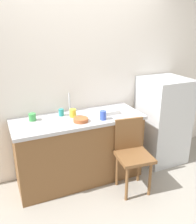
{
  "coord_description": "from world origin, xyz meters",
  "views": [
    {
      "loc": [
        -1.04,
        -2.02,
        1.97
      ],
      "look_at": [
        0.13,
        0.6,
        0.92
      ],
      "focal_mm": 39.21,
      "sensor_mm": 36.0,
      "label": 1
    }
  ],
  "objects_px": {
    "refrigerator": "(162,120)",
    "cup_green": "(32,117)",
    "terracotta_bowl": "(81,120)",
    "cup_teal": "(61,112)",
    "dish_tray": "(107,111)",
    "cup_yellow": "(73,113)",
    "cup_blue": "(103,115)",
    "chair": "(132,152)"
  },
  "relations": [
    {
      "from": "cup_yellow",
      "to": "dish_tray",
      "type": "bearing_deg",
      "value": -8.11
    },
    {
      "from": "dish_tray",
      "to": "refrigerator",
      "type": "bearing_deg",
      "value": 0.23
    },
    {
      "from": "cup_green",
      "to": "dish_tray",
      "type": "bearing_deg",
      "value": -8.79
    },
    {
      "from": "chair",
      "to": "terracotta_bowl",
      "type": "bearing_deg",
      "value": 156.33
    },
    {
      "from": "cup_green",
      "to": "cup_blue",
      "type": "relative_size",
      "value": 0.8
    },
    {
      "from": "dish_tray",
      "to": "terracotta_bowl",
      "type": "height_order",
      "value": "dish_tray"
    },
    {
      "from": "terracotta_bowl",
      "to": "cup_yellow",
      "type": "height_order",
      "value": "cup_yellow"
    },
    {
      "from": "chair",
      "to": "cup_green",
      "type": "height_order",
      "value": "cup_green"
    },
    {
      "from": "cup_yellow",
      "to": "cup_green",
      "type": "bearing_deg",
      "value": 170.6
    },
    {
      "from": "refrigerator",
      "to": "chair",
      "type": "bearing_deg",
      "value": -150.45
    },
    {
      "from": "refrigerator",
      "to": "terracotta_bowl",
      "type": "xyz_separation_m",
      "value": [
        -1.31,
        -0.13,
        0.27
      ]
    },
    {
      "from": "refrigerator",
      "to": "cup_blue",
      "type": "height_order",
      "value": "refrigerator"
    },
    {
      "from": "dish_tray",
      "to": "cup_yellow",
      "type": "distance_m",
      "value": 0.45
    },
    {
      "from": "terracotta_bowl",
      "to": "cup_teal",
      "type": "bearing_deg",
      "value": 118.72
    },
    {
      "from": "refrigerator",
      "to": "cup_yellow",
      "type": "bearing_deg",
      "value": 177.49
    },
    {
      "from": "refrigerator",
      "to": "dish_tray",
      "type": "relative_size",
      "value": 4.46
    },
    {
      "from": "terracotta_bowl",
      "to": "cup_green",
      "type": "height_order",
      "value": "cup_green"
    },
    {
      "from": "terracotta_bowl",
      "to": "cup_teal",
      "type": "distance_m",
      "value": 0.32
    },
    {
      "from": "chair",
      "to": "cup_green",
      "type": "distance_m",
      "value": 1.27
    },
    {
      "from": "chair",
      "to": "terracotta_bowl",
      "type": "relative_size",
      "value": 5.07
    },
    {
      "from": "chair",
      "to": "cup_yellow",
      "type": "relative_size",
      "value": 9.11
    },
    {
      "from": "terracotta_bowl",
      "to": "cup_blue",
      "type": "relative_size",
      "value": 1.6
    },
    {
      "from": "cup_green",
      "to": "cup_yellow",
      "type": "xyz_separation_m",
      "value": [
        0.48,
        -0.08,
        0.0
      ]
    },
    {
      "from": "refrigerator",
      "to": "terracotta_bowl",
      "type": "bearing_deg",
      "value": -174.39
    },
    {
      "from": "cup_yellow",
      "to": "cup_teal",
      "type": "bearing_deg",
      "value": 141.62
    },
    {
      "from": "chair",
      "to": "refrigerator",
      "type": "bearing_deg",
      "value": 36.34
    },
    {
      "from": "cup_green",
      "to": "terracotta_bowl",
      "type": "bearing_deg",
      "value": -27.46
    },
    {
      "from": "dish_tray",
      "to": "cup_green",
      "type": "relative_size",
      "value": 3.19
    },
    {
      "from": "refrigerator",
      "to": "dish_tray",
      "type": "bearing_deg",
      "value": -179.77
    },
    {
      "from": "cup_blue",
      "to": "cup_green",
      "type": "bearing_deg",
      "value": 158.04
    },
    {
      "from": "cup_green",
      "to": "cup_yellow",
      "type": "relative_size",
      "value": 0.9
    },
    {
      "from": "cup_teal",
      "to": "cup_yellow",
      "type": "xyz_separation_m",
      "value": [
        0.12,
        -0.1,
        0.01
      ]
    },
    {
      "from": "cup_yellow",
      "to": "terracotta_bowl",
      "type": "bearing_deg",
      "value": -79.46
    },
    {
      "from": "refrigerator",
      "to": "dish_tray",
      "type": "distance_m",
      "value": 0.95
    },
    {
      "from": "dish_tray",
      "to": "cup_blue",
      "type": "distance_m",
      "value": 0.22
    },
    {
      "from": "dish_tray",
      "to": "terracotta_bowl",
      "type": "distance_m",
      "value": 0.42
    },
    {
      "from": "refrigerator",
      "to": "terracotta_bowl",
      "type": "distance_m",
      "value": 1.35
    },
    {
      "from": "chair",
      "to": "terracotta_bowl",
      "type": "distance_m",
      "value": 0.73
    },
    {
      "from": "cup_green",
      "to": "cup_blue",
      "type": "bearing_deg",
      "value": -21.96
    },
    {
      "from": "refrigerator",
      "to": "chair",
      "type": "xyz_separation_m",
      "value": [
        -0.78,
        -0.44,
        -0.12
      ]
    },
    {
      "from": "refrigerator",
      "to": "cup_green",
      "type": "xyz_separation_m",
      "value": [
        -1.83,
        0.14,
        0.29
      ]
    },
    {
      "from": "cup_green",
      "to": "cup_blue",
      "type": "xyz_separation_m",
      "value": [
        0.78,
        -0.32,
        0.01
      ]
    }
  ]
}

